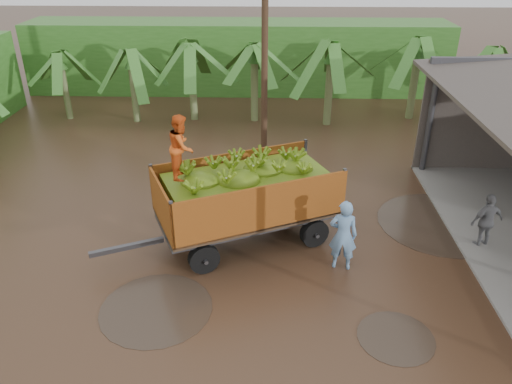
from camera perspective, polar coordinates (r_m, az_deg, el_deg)
ground at (r=13.40m, az=2.49°, el=-7.74°), size 100.00×100.00×0.00m
hedge_north at (r=27.63m, az=-2.06°, el=15.21°), size 22.00×3.00×3.60m
banana_trailer at (r=13.49m, az=-1.18°, el=-0.23°), size 6.56×4.06×3.86m
man_blue at (r=12.79m, az=9.92°, el=-4.87°), size 0.77×0.56×1.95m
man_grey at (r=14.86m, az=24.87°, el=-3.03°), size 1.03×0.66×1.62m
utility_pole at (r=18.55m, az=0.99°, el=15.06°), size 1.20×0.24×7.31m
banana_plants at (r=18.96m, az=-12.90°, el=8.61°), size 24.92×20.59×4.14m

